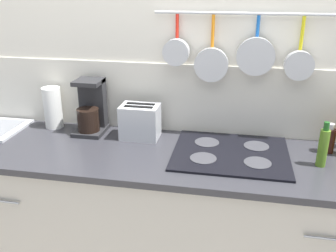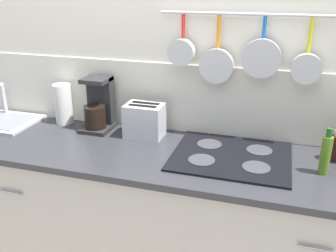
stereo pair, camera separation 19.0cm
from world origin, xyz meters
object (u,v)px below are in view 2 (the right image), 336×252
(paper_towel_roll, at_px, (63,104))
(bottle_olive_oil, at_px, (326,154))
(coffee_maker, at_px, (99,108))
(toaster, at_px, (144,121))
(bottle_cooking_wine, at_px, (336,147))

(paper_towel_roll, bearing_deg, bottle_olive_oil, -8.87)
(coffee_maker, distance_m, toaster, 0.31)
(bottle_olive_oil, relative_size, bottle_cooking_wine, 1.43)
(paper_towel_roll, relative_size, bottle_olive_oil, 1.10)
(bottle_cooking_wine, bearing_deg, toaster, 179.66)
(toaster, height_order, bottle_cooking_wine, toaster)
(paper_towel_roll, distance_m, bottle_olive_oil, 1.53)
(paper_towel_roll, bearing_deg, coffee_maker, -4.57)
(coffee_maker, relative_size, bottle_olive_oil, 1.39)
(toaster, bearing_deg, bottle_cooking_wine, -0.34)
(coffee_maker, xyz_separation_m, bottle_cooking_wine, (1.33, -0.05, -0.06))
(paper_towel_roll, height_order, bottle_olive_oil, paper_towel_roll)
(toaster, distance_m, bottle_cooking_wine, 1.02)
(bottle_olive_oil, bearing_deg, paper_towel_roll, 171.13)
(bottle_olive_oil, distance_m, bottle_cooking_wine, 0.19)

